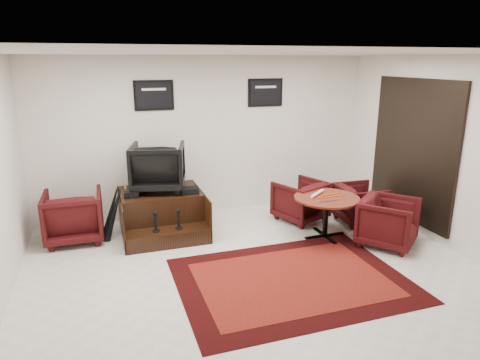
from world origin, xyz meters
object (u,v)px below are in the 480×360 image
Objects in this scene: shine_chair at (158,164)px; table_chair_back at (301,199)px; armchair_side at (74,214)px; table_chair_corner at (388,220)px; meeting_table at (326,202)px; table_chair_window at (360,202)px; shine_podium at (162,213)px.

table_chair_back is at bearing -175.49° from shine_chair.
table_chair_corner is at bearing 160.16° from armchair_side.
table_chair_back reaches higher than meeting_table.
table_chair_window is at bearing -179.91° from shine_chair.
shine_chair reaches higher than table_chair_back.
shine_podium is 2.66m from meeting_table.
shine_chair reaches higher than shine_podium.
table_chair_window is at bearing 171.78° from armchair_side.
shine_podium is at bearing 156.45° from meeting_table.
table_chair_back is 0.97× the size of table_chair_corner.
armchair_side reaches higher than shine_podium.
shine_podium is 3.37m from table_chair_window.
table_chair_back is at bearing 68.85° from table_chair_window.
shine_podium is at bearing 177.99° from armchair_side.
armchair_side is 3.93m from meeting_table.
meeting_table is (2.42, -1.19, -0.52)m from shine_chair.
meeting_table is at bearing -23.55° from shine_podium.
table_chair_window is 0.91× the size of table_chair_corner.
armchair_side is (-1.34, -0.07, -0.66)m from shine_chair.
table_chair_window reaches higher than shine_podium.
table_chair_back is (2.38, -0.25, 0.08)m from shine_podium.
shine_chair reaches higher than armchair_side.
shine_podium is 1.81× the size of table_chair_window.
armchair_side is 1.18× the size of table_chair_window.
shine_chair is at bearing 153.75° from meeting_table.
table_chair_back is at bearing -6.11° from shine_podium.
table_chair_corner is at bearing 98.07° from table_chair_back.
meeting_table is at bearing 164.22° from armchair_side.
table_chair_back is (2.38, -0.39, -0.70)m from shine_chair.
shine_chair is 2.51m from table_chair_back.
table_chair_back is (3.72, -0.32, -0.04)m from armchair_side.
shine_podium is 3.56m from table_chair_corner.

